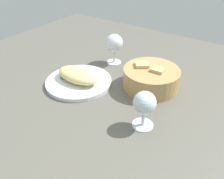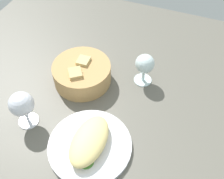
% 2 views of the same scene
% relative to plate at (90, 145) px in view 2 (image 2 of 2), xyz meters
% --- Properties ---
extents(ground_plane, '(1.40, 1.40, 0.02)m').
position_rel_plate_xyz_m(ground_plane, '(0.08, -0.02, -0.02)').
color(ground_plane, '#5F5B52').
extents(plate, '(0.24, 0.24, 0.01)m').
position_rel_plate_xyz_m(plate, '(0.00, 0.00, 0.00)').
color(plate, white).
rests_on(plate, ground_plane).
extents(omelette, '(0.17, 0.10, 0.04)m').
position_rel_plate_xyz_m(omelette, '(0.00, -0.00, 0.03)').
color(omelette, '#EED484').
rests_on(omelette, plate).
extents(lettuce_garnish, '(0.04, 0.04, 0.01)m').
position_rel_plate_xyz_m(lettuce_garnish, '(-0.05, -0.01, 0.01)').
color(lettuce_garnish, '#448430').
rests_on(lettuce_garnish, plate).
extents(bread_basket, '(0.20, 0.20, 0.08)m').
position_rel_plate_xyz_m(bread_basket, '(0.23, 0.13, 0.03)').
color(bread_basket, tan).
rests_on(bread_basket, ground_plane).
extents(wine_glass_near, '(0.07, 0.07, 0.12)m').
position_rel_plate_xyz_m(wine_glass_near, '(0.31, -0.07, 0.07)').
color(wine_glass_near, silver).
rests_on(wine_glass_near, ground_plane).
extents(wine_glass_far, '(0.07, 0.07, 0.13)m').
position_rel_plate_xyz_m(wine_glass_far, '(0.01, 0.22, 0.08)').
color(wine_glass_far, silver).
rests_on(wine_glass_far, ground_plane).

